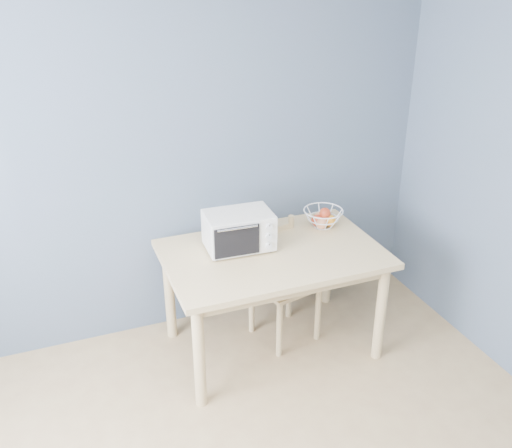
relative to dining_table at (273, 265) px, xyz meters
name	(u,v)px	position (x,y,z in m)	size (l,w,h in m)	color
room	(291,373)	(-0.66, -1.70, 0.65)	(4.01, 4.51, 2.61)	tan
dining_table	(273,265)	(0.00, 0.00, 0.00)	(1.40, 0.90, 0.75)	tan
toaster_oven	(236,231)	(-0.21, 0.12, 0.23)	(0.44, 0.33, 0.25)	silver
fruit_basket	(323,218)	(0.47, 0.21, 0.17)	(0.33, 0.33, 0.14)	white
dining_chair	(282,283)	(0.12, 0.12, -0.24)	(0.47, 0.47, 0.84)	tan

